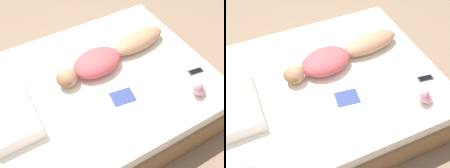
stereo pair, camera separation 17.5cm
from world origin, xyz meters
TOP-DOWN VIEW (x-y plane):
  - ground_plane at (0.00, 0.00)m, footprint 12.00×12.00m
  - bed at (0.00, 0.00)m, footprint 1.81×2.26m
  - person at (0.15, -0.23)m, footprint 0.45×1.34m
  - open_magazine at (-0.44, -0.08)m, footprint 0.58×0.38m
  - cell_phone at (-0.40, -0.90)m, footprint 0.09×0.17m
  - plush_toy at (-0.62, -0.72)m, footprint 0.13×0.15m
  - pillow at (-0.01, 0.86)m, footprint 0.69×0.40m

SIDE VIEW (x-z plane):
  - ground_plane at x=0.00m, z-range 0.00..0.00m
  - bed at x=0.00m, z-range 0.00..0.51m
  - open_magazine at x=-0.44m, z-range 0.51..0.52m
  - cell_phone at x=-0.40m, z-range 0.51..0.52m
  - pillow at x=-0.01m, z-range 0.51..0.65m
  - plush_toy at x=-0.62m, z-range 0.50..0.69m
  - person at x=0.15m, z-range 0.51..0.70m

